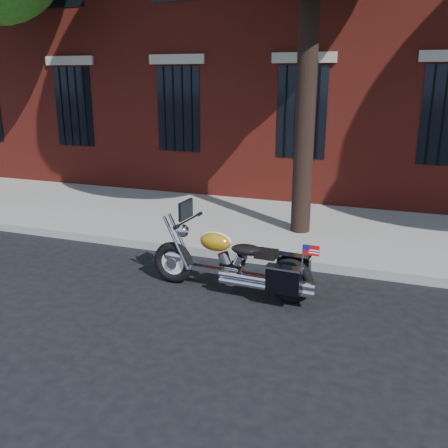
% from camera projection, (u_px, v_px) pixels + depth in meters
% --- Properties ---
extents(ground, '(120.00, 120.00, 0.00)m').
position_uv_depth(ground, '(222.00, 294.00, 7.07)').
color(ground, black).
rests_on(ground, ground).
extents(curb, '(40.00, 0.16, 0.15)m').
position_uv_depth(curb, '(251.00, 257.00, 8.29)').
color(curb, gray).
rests_on(curb, ground).
extents(sidewalk, '(40.00, 3.60, 0.15)m').
position_uv_depth(sidewalk, '(279.00, 227.00, 9.98)').
color(sidewalk, gray).
rests_on(sidewalk, ground).
extents(motorcycle, '(2.52, 0.78, 1.28)m').
position_uv_depth(motorcycle, '(238.00, 265.00, 6.96)').
color(motorcycle, black).
rests_on(motorcycle, ground).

